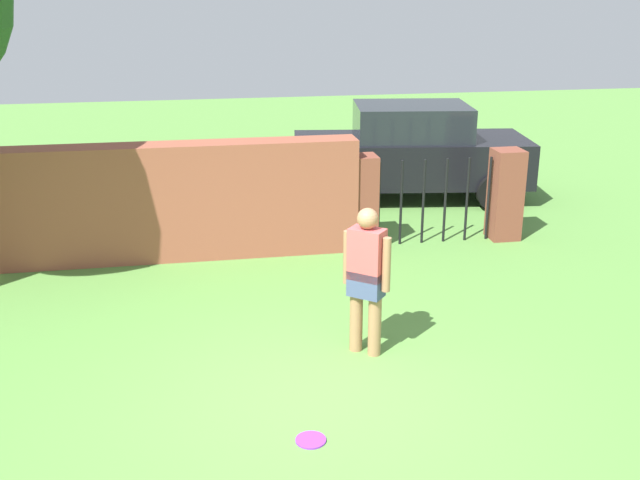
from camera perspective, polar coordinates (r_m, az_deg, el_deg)
The scene contains 6 objects.
ground_plane at distance 7.33m, azimuth -0.00°, elevation -12.27°, with size 40.00×40.00×0.00m, color #568C3D.
brick_wall at distance 10.93m, azimuth -11.85°, elevation 2.78°, with size 5.60×0.50×1.67m, color brown.
person at distance 7.91m, azimuth 3.52°, elevation -2.62°, with size 0.44×0.40×1.62m.
fence_gate at distance 11.55m, azimuth 8.62°, elevation 3.14°, with size 2.71×0.44×1.40m.
car at distance 13.92m, azimuth 6.84°, elevation 6.61°, with size 4.39×2.35×1.72m.
frisbee_purple at distance 6.81m, azimuth -0.70°, elevation -14.84°, with size 0.27×0.27×0.02m, color purple.
Camera 1 is at (-1.11, -6.17, 3.79)m, focal length 42.45 mm.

